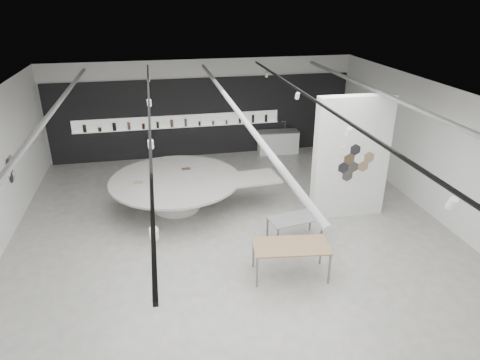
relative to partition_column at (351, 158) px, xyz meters
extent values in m
cube|color=#A8A79E|center=(-3.50, -1.00, -1.80)|extent=(12.00, 14.00, 0.01)
cube|color=silver|center=(-3.50, -1.00, 2.01)|extent=(12.00, 14.00, 0.01)
cube|color=white|center=(-3.50, 6.01, 0.10)|extent=(12.00, 0.01, 3.80)
cube|color=white|center=(2.50, -1.00, 0.10)|extent=(0.01, 14.00, 3.80)
cylinder|color=#939396|center=(-7.70, -0.50, 1.82)|extent=(0.12, 12.00, 0.12)
cylinder|color=#939396|center=(-3.50, -0.50, 1.82)|extent=(0.12, 12.00, 0.12)
cylinder|color=#939396|center=(0.70, -0.50, 1.82)|extent=(0.12, 12.00, 0.12)
cube|color=black|center=(-5.50, -1.00, 1.90)|extent=(0.05, 13.00, 0.06)
cylinder|color=white|center=(-5.50, -6.00, 1.72)|extent=(0.11, 0.18, 0.21)
cylinder|color=white|center=(-5.50, -2.70, 1.72)|extent=(0.11, 0.18, 0.21)
cylinder|color=white|center=(-5.50, 0.60, 1.72)|extent=(0.11, 0.18, 0.21)
cylinder|color=white|center=(-5.50, 3.90, 1.72)|extent=(0.11, 0.18, 0.21)
cube|color=black|center=(-1.50, -1.00, 1.90)|extent=(0.05, 13.00, 0.06)
cylinder|color=white|center=(-1.50, -6.00, 1.72)|extent=(0.11, 0.18, 0.21)
cylinder|color=white|center=(-1.50, -2.70, 1.72)|extent=(0.11, 0.18, 0.21)
cylinder|color=white|center=(-1.50, 0.60, 1.72)|extent=(0.11, 0.18, 0.21)
cylinder|color=white|center=(-1.50, 3.90, 1.72)|extent=(0.11, 0.18, 0.21)
cylinder|color=black|center=(-9.47, 1.50, -0.45)|extent=(0.03, 0.28, 0.28)
cylinder|color=white|center=(-9.47, 1.76, -0.45)|extent=(0.03, 0.28, 0.28)
cylinder|color=#4B3A25|center=(-9.47, 1.63, -0.22)|extent=(0.03, 0.28, 0.28)
cylinder|color=white|center=(-9.47, 1.37, -0.22)|extent=(0.03, 0.28, 0.28)
cylinder|color=black|center=(-9.47, 1.50, 0.01)|extent=(0.03, 0.28, 0.28)
cylinder|color=#897754|center=(-9.47, 1.76, 0.01)|extent=(0.03, 0.28, 0.28)
cube|color=black|center=(-3.50, 5.94, -0.25)|extent=(11.80, 0.10, 3.10)
cube|color=white|center=(-4.50, 5.87, -0.32)|extent=(8.00, 0.06, 0.46)
cube|color=white|center=(-4.50, 5.81, -0.54)|extent=(8.00, 0.18, 0.02)
cylinder|color=black|center=(-8.03, 5.81, -0.39)|extent=(0.13, 0.13, 0.29)
cylinder|color=black|center=(-7.49, 5.81, -0.46)|extent=(0.13, 0.13, 0.15)
cylinder|color=black|center=(-6.94, 5.81, -0.38)|extent=(0.14, 0.14, 0.30)
cylinder|color=brown|center=(-6.40, 5.81, -0.39)|extent=(0.12, 0.12, 0.29)
cylinder|color=black|center=(-5.86, 5.81, -0.43)|extent=(0.12, 0.12, 0.21)
cylinder|color=black|center=(-5.31, 5.81, -0.41)|extent=(0.10, 0.10, 0.25)
cylinder|color=brown|center=(-4.77, 5.81, -0.38)|extent=(0.12, 0.12, 0.30)
cylinder|color=brown|center=(-4.23, 5.81, -0.38)|extent=(0.10, 0.10, 0.31)
cylinder|color=black|center=(-3.69, 5.81, -0.45)|extent=(0.09, 0.09, 0.17)
cylinder|color=brown|center=(-3.14, 5.81, -0.45)|extent=(0.10, 0.10, 0.16)
cylinder|color=brown|center=(-2.60, 5.81, -0.46)|extent=(0.09, 0.09, 0.15)
cylinder|color=black|center=(-2.06, 5.81, -0.43)|extent=(0.09, 0.09, 0.21)
cylinder|color=black|center=(-1.51, 5.81, -0.38)|extent=(0.11, 0.11, 0.31)
cylinder|color=black|center=(-0.97, 5.81, -0.39)|extent=(0.11, 0.11, 0.29)
cube|color=white|center=(0.00, 0.00, 0.00)|extent=(2.20, 0.35, 3.60)
cylinder|color=black|center=(0.00, -0.19, -0.20)|extent=(0.34, 0.03, 0.34)
cylinder|color=#897754|center=(0.30, -0.19, -0.20)|extent=(0.34, 0.03, 0.34)
cylinder|color=black|center=(-0.30, -0.19, -0.20)|extent=(0.34, 0.03, 0.34)
cylinder|color=white|center=(0.15, -0.19, 0.06)|extent=(0.34, 0.03, 0.34)
cylinder|color=#4B3A25|center=(-0.15, -0.19, 0.06)|extent=(0.34, 0.03, 0.34)
cylinder|color=white|center=(0.15, -0.19, -0.46)|extent=(0.34, 0.03, 0.34)
cylinder|color=black|center=(-0.15, -0.19, -0.46)|extent=(0.34, 0.03, 0.34)
cylinder|color=#897754|center=(0.45, -0.19, 0.06)|extent=(0.34, 0.03, 0.34)
cylinder|color=black|center=(0.00, -0.19, 0.32)|extent=(0.34, 0.03, 0.34)
cylinder|color=white|center=(-0.30, -0.19, 0.32)|extent=(0.34, 0.03, 0.34)
cylinder|color=white|center=(-4.95, 1.39, -1.34)|extent=(1.52, 1.52, 0.93)
cylinder|color=#A3A19A|center=(-4.95, 1.39, -0.84)|extent=(4.22, 4.22, 0.07)
cube|color=#A3A19A|center=(-2.73, 1.01, -0.84)|extent=(1.82, 1.22, 0.06)
cube|color=#897754|center=(-6.03, 1.31, -0.80)|extent=(0.29, 0.22, 0.01)
cube|color=#4B3A25|center=(-4.56, 2.08, -0.80)|extent=(0.29, 0.22, 0.01)
cube|color=olive|center=(-2.55, -2.56, -1.00)|extent=(1.83, 1.07, 0.03)
cube|color=slate|center=(-3.42, -2.85, -1.41)|extent=(0.05, 0.05, 0.78)
cube|color=slate|center=(-3.33, -2.08, -1.41)|extent=(0.05, 0.05, 0.78)
cube|color=slate|center=(-1.78, -3.05, -1.41)|extent=(0.05, 0.05, 0.78)
cube|color=slate|center=(-1.69, -2.28, -1.41)|extent=(0.05, 0.05, 0.78)
cube|color=gray|center=(-1.98, -1.16, -1.10)|extent=(1.49, 0.93, 0.03)
cube|color=slate|center=(-2.57, -1.58, -1.46)|extent=(0.05, 0.05, 0.68)
cube|color=slate|center=(-2.68, -0.97, -1.46)|extent=(0.05, 0.05, 0.68)
cube|color=slate|center=(-1.29, -1.34, -1.46)|extent=(0.05, 0.05, 0.68)
cube|color=slate|center=(-1.39, -0.74, -1.46)|extent=(0.05, 0.05, 0.68)
cube|color=white|center=(-0.52, 5.50, -1.35)|extent=(1.63, 0.68, 0.90)
cube|color=gray|center=(-0.52, 5.50, -0.88)|extent=(1.68, 0.72, 0.03)
cylinder|color=silver|center=(-0.21, 5.64, -0.68)|extent=(0.03, 0.03, 0.36)
cylinder|color=silver|center=(-0.29, 5.64, -0.51)|extent=(0.16, 0.03, 0.02)
camera|label=1|loc=(-5.37, -10.51, 4.38)|focal=32.00mm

